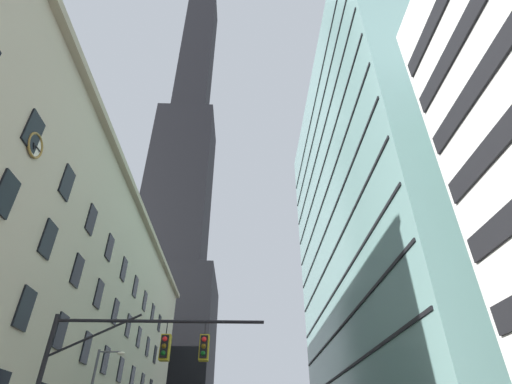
# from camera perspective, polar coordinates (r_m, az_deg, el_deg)

# --- Properties ---
(station_building) EXTENTS (17.79, 60.43, 24.99)m
(station_building) POSITION_cam_1_polar(r_m,az_deg,el_deg) (44.09, -30.84, -15.29)
(station_building) COLOR #BCAF93
(station_building) RESTS_ON ground
(dark_skyscraper) EXTENTS (23.45, 23.45, 176.54)m
(dark_skyscraper) POSITION_cam_1_polar(r_m,az_deg,el_deg) (103.38, -11.96, -4.64)
(dark_skyscraper) COLOR black
(dark_skyscraper) RESTS_ON ground
(glass_office_midrise) EXTENTS (17.33, 42.74, 50.37)m
(glass_office_midrise) POSITION_cam_1_polar(r_m,az_deg,el_deg) (50.45, 20.03, -4.02)
(glass_office_midrise) COLOR gray
(glass_office_midrise) RESTS_ON ground
(traffic_signal_mast) EXTENTS (9.17, 0.63, 6.63)m
(traffic_signal_mast) POSITION_cam_1_polar(r_m,az_deg,el_deg) (17.98, -17.72, -22.94)
(traffic_signal_mast) COLOR black
(traffic_signal_mast) RESTS_ON sidewalk_left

